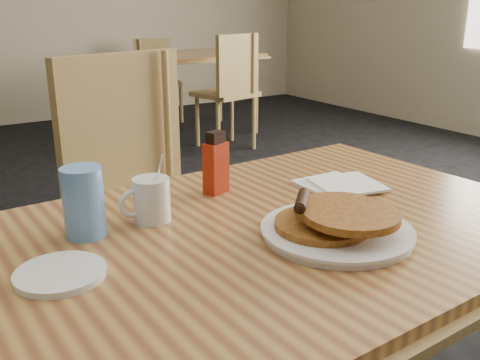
% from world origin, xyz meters
% --- Properties ---
extents(main_table, '(1.29, 0.90, 0.75)m').
position_xyz_m(main_table, '(0.06, -0.02, 0.71)').
color(main_table, '#A27639').
rests_on(main_table, floor).
extents(neighbor_table, '(1.32, 0.94, 0.75)m').
position_xyz_m(neighbor_table, '(1.79, 3.64, 0.71)').
color(neighbor_table, '#A27639').
rests_on(neighbor_table, floor).
extents(chair_main_far, '(0.57, 0.58, 1.04)m').
position_xyz_m(chair_main_far, '(0.07, 0.72, 0.62)').
color(chair_main_far, '#9A7B48').
rests_on(chair_main_far, floor).
extents(chair_neighbor_far, '(0.47, 0.47, 0.84)m').
position_xyz_m(chair_neighbor_far, '(1.80, 4.37, 0.50)').
color(chair_neighbor_far, '#9A7B48').
rests_on(chair_neighbor_far, floor).
extents(chair_neighbor_near, '(0.51, 0.52, 0.96)m').
position_xyz_m(chair_neighbor_near, '(1.80, 2.90, 0.58)').
color(chair_neighbor_near, '#9A7B48').
rests_on(chair_neighbor_near, floor).
extents(pancake_plate, '(0.30, 0.30, 0.09)m').
position_xyz_m(pancake_plate, '(0.14, -0.13, 0.77)').
color(pancake_plate, silver).
rests_on(pancake_plate, main_table).
extents(coffee_mug, '(0.11, 0.08, 0.15)m').
position_xyz_m(coffee_mug, '(-0.13, 0.14, 0.80)').
color(coffee_mug, silver).
rests_on(coffee_mug, main_table).
extents(syrup_bottle, '(0.07, 0.05, 0.15)m').
position_xyz_m(syrup_bottle, '(0.07, 0.22, 0.82)').
color(syrup_bottle, maroon).
rests_on(syrup_bottle, main_table).
extents(napkin_stack, '(0.19, 0.20, 0.01)m').
position_xyz_m(napkin_stack, '(0.36, 0.09, 0.76)').
color(napkin_stack, white).
rests_on(napkin_stack, main_table).
extents(blue_tumbler, '(0.08, 0.08, 0.14)m').
position_xyz_m(blue_tumbler, '(-0.27, 0.14, 0.82)').
color(blue_tumbler, '#5D94DB').
rests_on(blue_tumbler, main_table).
extents(side_saucer, '(0.16, 0.16, 0.01)m').
position_xyz_m(side_saucer, '(-0.36, -0.00, 0.76)').
color(side_saucer, silver).
rests_on(side_saucer, main_table).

